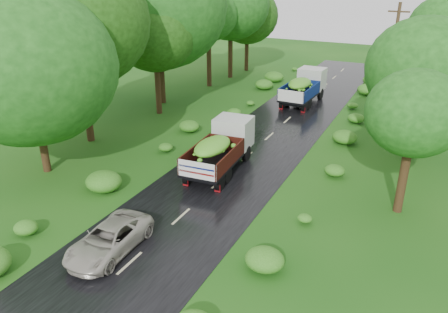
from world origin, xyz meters
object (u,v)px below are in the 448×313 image
Objects in this scene: truck_far at (305,86)px; car at (109,239)px; utility_pole at (391,61)px; truck_near at (222,146)px.

truck_far is 1.52× the size of car.
car is (-0.97, -24.89, -0.91)m from truck_far.
car is at bearing -107.70° from utility_pole.
truck_near is 9.45m from car.
truck_near is at bearing -116.47° from utility_pole.
utility_pole is (6.89, -1.34, 2.96)m from truck_far.
truck_far is 24.92m from car.
truck_far is 7.61m from utility_pole.
utility_pole reaches higher than truck_far.
car is at bearing -97.22° from truck_near.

